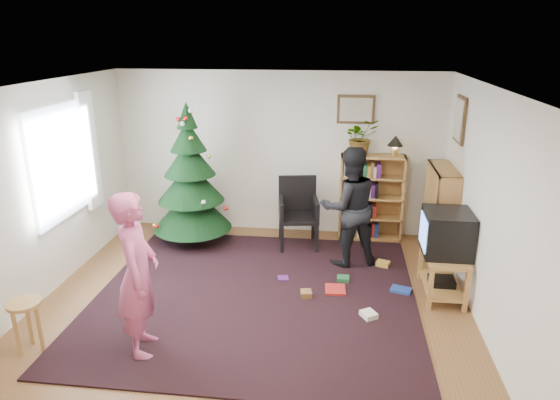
# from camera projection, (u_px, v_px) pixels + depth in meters

# --- Properties ---
(floor) EXTENTS (5.00, 5.00, 0.00)m
(floor) POSITION_uv_depth(u_px,v_px,m) (251.00, 309.00, 5.73)
(floor) COLOR brown
(floor) RESTS_ON ground
(ceiling) EXTENTS (5.00, 5.00, 0.00)m
(ceiling) POSITION_uv_depth(u_px,v_px,m) (247.00, 88.00, 4.94)
(ceiling) COLOR white
(ceiling) RESTS_ON wall_back
(wall_back) EXTENTS (5.00, 0.02, 2.50)m
(wall_back) POSITION_uv_depth(u_px,v_px,m) (278.00, 154.00, 7.69)
(wall_back) COLOR silver
(wall_back) RESTS_ON floor
(wall_front) EXTENTS (5.00, 0.02, 2.50)m
(wall_front) POSITION_uv_depth(u_px,v_px,m) (174.00, 344.00, 2.98)
(wall_front) COLOR silver
(wall_front) RESTS_ON floor
(wall_left) EXTENTS (0.02, 5.00, 2.50)m
(wall_left) POSITION_uv_depth(u_px,v_px,m) (31.00, 198.00, 5.63)
(wall_left) COLOR silver
(wall_left) RESTS_ON floor
(wall_right) EXTENTS (0.02, 5.00, 2.50)m
(wall_right) POSITION_uv_depth(u_px,v_px,m) (492.00, 217.00, 5.04)
(wall_right) COLOR silver
(wall_right) RESTS_ON floor
(rug) EXTENTS (3.80, 3.60, 0.02)m
(rug) POSITION_uv_depth(u_px,v_px,m) (256.00, 296.00, 6.01)
(rug) COLOR black
(rug) RESTS_ON floor
(window_pane) EXTENTS (0.04, 1.20, 1.40)m
(window_pane) POSITION_uv_depth(u_px,v_px,m) (59.00, 163.00, 6.11)
(window_pane) COLOR silver
(window_pane) RESTS_ON wall_left
(curtain) EXTENTS (0.06, 0.35, 1.60)m
(curtain) POSITION_uv_depth(u_px,v_px,m) (90.00, 151.00, 6.76)
(curtain) COLOR white
(curtain) RESTS_ON wall_left
(picture_back) EXTENTS (0.55, 0.03, 0.42)m
(picture_back) POSITION_uv_depth(u_px,v_px,m) (356.00, 109.00, 7.31)
(picture_back) COLOR #4C3319
(picture_back) RESTS_ON wall_back
(picture_right) EXTENTS (0.03, 0.50, 0.60)m
(picture_right) POSITION_uv_depth(u_px,v_px,m) (460.00, 119.00, 6.47)
(picture_right) COLOR #4C3319
(picture_right) RESTS_ON wall_right
(christmas_tree) EXTENTS (1.16, 1.16, 2.11)m
(christmas_tree) POSITION_uv_depth(u_px,v_px,m) (191.00, 186.00, 7.33)
(christmas_tree) COLOR #3F2816
(christmas_tree) RESTS_ON rug
(bookshelf_back) EXTENTS (0.95, 0.30, 1.30)m
(bookshelf_back) POSITION_uv_depth(u_px,v_px,m) (371.00, 196.00, 7.56)
(bookshelf_back) COLOR #A26D3A
(bookshelf_back) RESTS_ON floor
(bookshelf_right) EXTENTS (0.30, 0.95, 1.30)m
(bookshelf_right) POSITION_uv_depth(u_px,v_px,m) (439.00, 212.00, 6.88)
(bookshelf_right) COLOR #A26D3A
(bookshelf_right) RESTS_ON floor
(tv_stand) EXTENTS (0.46, 0.82, 0.55)m
(tv_stand) POSITION_uv_depth(u_px,v_px,m) (443.00, 270.00, 5.96)
(tv_stand) COLOR #A26D3A
(tv_stand) RESTS_ON floor
(crt_tv) EXTENTS (0.54, 0.59, 0.51)m
(crt_tv) POSITION_uv_depth(u_px,v_px,m) (447.00, 233.00, 5.81)
(crt_tv) COLOR black
(crt_tv) RESTS_ON tv_stand
(armchair) EXTENTS (0.64, 0.64, 1.02)m
(armchair) POSITION_uv_depth(u_px,v_px,m) (299.00, 209.00, 7.36)
(armchair) COLOR black
(armchair) RESTS_ON rug
(stool) EXTENTS (0.33, 0.33, 0.54)m
(stool) POSITION_uv_depth(u_px,v_px,m) (26.00, 313.00, 4.87)
(stool) COLOR #A26D3A
(stool) RESTS_ON floor
(person_standing) EXTENTS (0.53, 0.68, 1.66)m
(person_standing) POSITION_uv_depth(u_px,v_px,m) (138.00, 275.00, 4.75)
(person_standing) COLOR #AF466E
(person_standing) RESTS_ON rug
(person_by_chair) EXTENTS (0.95, 0.84, 1.64)m
(person_by_chair) POSITION_uv_depth(u_px,v_px,m) (349.00, 207.00, 6.62)
(person_by_chair) COLOR black
(person_by_chair) RESTS_ON rug
(potted_plant) EXTENTS (0.62, 0.58, 0.54)m
(potted_plant) POSITION_uv_depth(u_px,v_px,m) (361.00, 137.00, 7.29)
(potted_plant) COLOR gray
(potted_plant) RESTS_ON bookshelf_back
(table_lamp) EXTENTS (0.23, 0.23, 0.31)m
(table_lamp) POSITION_uv_depth(u_px,v_px,m) (395.00, 142.00, 7.25)
(table_lamp) COLOR #A57F33
(table_lamp) RESTS_ON bookshelf_back
(floor_clutter) EXTENTS (1.67, 1.52, 0.08)m
(floor_clutter) POSITION_uv_depth(u_px,v_px,m) (346.00, 286.00, 6.17)
(floor_clutter) COLOR #A51E19
(floor_clutter) RESTS_ON rug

